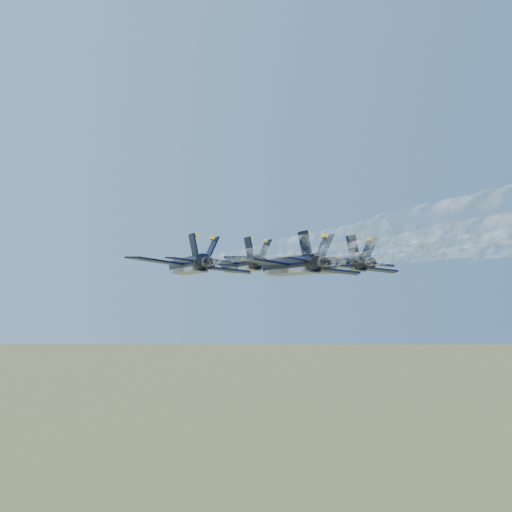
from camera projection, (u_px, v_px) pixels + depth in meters
jet_lead at (241, 264)px, 100.75m from camera, size 13.83×18.90×4.20m
jet_left at (188, 265)px, 88.92m from camera, size 13.83×18.90×4.20m
jet_right at (337, 265)px, 93.78m from camera, size 13.83×18.90×4.20m
jet_slot at (290, 265)px, 81.40m from camera, size 13.83×18.90×4.20m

